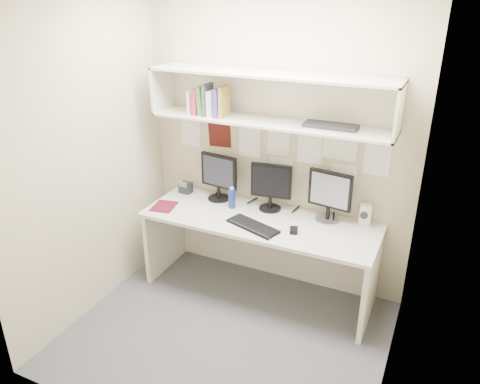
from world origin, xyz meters
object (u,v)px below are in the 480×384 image
at_px(desk, 259,256).
at_px(keyboard, 253,226).
at_px(monitor_left, 219,175).
at_px(maroon_notebook, 164,206).
at_px(desk_phone, 186,188).
at_px(monitor_center, 271,185).
at_px(monitor_right, 330,194).
at_px(speaker, 365,215).

height_order(desk, keyboard, keyboard).
xyz_separation_m(monitor_left, maroon_notebook, (-0.36, -0.37, -0.23)).
bearing_deg(keyboard, desk_phone, 175.75).
bearing_deg(monitor_left, monitor_center, 7.87).
bearing_deg(monitor_center, desk_phone, 172.83).
xyz_separation_m(desk, desk_phone, (-0.85, 0.21, 0.42)).
distance_m(monitor_right, speaker, 0.33).
distance_m(monitor_left, maroon_notebook, 0.57).
bearing_deg(maroon_notebook, monitor_right, 4.28).
distance_m(monitor_right, maroon_notebook, 1.45).
distance_m(monitor_left, monitor_right, 1.02).
bearing_deg(desk_phone, keyboard, -20.42).
bearing_deg(speaker, keyboard, -165.56).
relative_size(monitor_left, maroon_notebook, 1.85).
height_order(monitor_right, desk_phone, monitor_right).
bearing_deg(keyboard, monitor_right, 56.21).
bearing_deg(monitor_center, desk, -100.57).
xyz_separation_m(monitor_right, desk_phone, (-1.38, -0.01, -0.19)).
height_order(desk, desk_phone, desk_phone).
bearing_deg(desk, speaker, 17.32).
relative_size(monitor_left, monitor_right, 0.99).
height_order(monitor_center, keyboard, monitor_center).
bearing_deg(keyboard, maroon_notebook, -161.94).
bearing_deg(speaker, desk, -175.85).
bearing_deg(monitor_right, desk_phone, -170.65).
height_order(desk, monitor_left, monitor_left).
xyz_separation_m(desk, keyboard, (0.01, -0.17, 0.37)).
height_order(monitor_center, speaker, monitor_center).
bearing_deg(desk, desk_phone, 166.31).
distance_m(monitor_center, monitor_right, 0.52).
height_order(monitor_left, monitor_center, monitor_left).
xyz_separation_m(desk, monitor_left, (-0.50, 0.22, 0.60)).
relative_size(monitor_left, keyboard, 0.93).
bearing_deg(keyboard, monitor_center, 109.37).
xyz_separation_m(maroon_notebook, desk_phone, (0.01, 0.36, 0.05)).
relative_size(desk, keyboard, 4.38).
xyz_separation_m(speaker, maroon_notebook, (-1.68, -0.40, -0.09)).
xyz_separation_m(keyboard, speaker, (0.81, 0.42, 0.08)).
relative_size(monitor_left, monitor_center, 1.02).
distance_m(desk, monitor_right, 0.83).
relative_size(monitor_right, desk_phone, 3.27).
distance_m(desk, maroon_notebook, 0.95).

